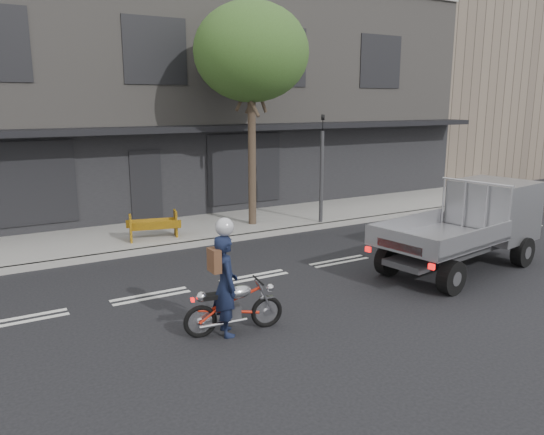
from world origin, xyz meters
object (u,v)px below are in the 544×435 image
Objects in this scene: street_tree at (251,53)px; rider at (226,285)px; flatbed_ute at (484,215)px; traffic_light_pole at (322,175)px; motorcycle at (234,306)px; construction_barrier at (156,226)px.

street_tree reaches higher than rider.
flatbed_ute is at bearing -62.01° from street_tree.
street_tree reaches higher than traffic_light_pole.
motorcycle is 6.16m from construction_barrier.
construction_barrier is at bearing 130.24° from flatbed_ute.
construction_barrier is (-5.24, 0.40, -1.12)m from traffic_light_pole.
motorcycle is at bearing 175.81° from flatbed_ute.
street_tree is 1.93× the size of traffic_light_pole.
traffic_light_pole is 5.37m from construction_barrier.
street_tree is 9.03m from motorcycle.
traffic_light_pole is at bearing 93.95° from flatbed_ute.
traffic_light_pole is 2.01× the size of rider.
street_tree is at bearing 68.80° from motorcycle.
rider is at bearing -121.41° from street_tree.
flatbed_ute is at bearing -77.04° from traffic_light_pole.
rider is at bearing 175.71° from flatbed_ute.
street_tree is 3.88× the size of rider.
construction_barrier is at bearing 2.01° from rider.
rider is at bearing -97.23° from construction_barrier.
rider is at bearing -136.39° from traffic_light_pole.
rider is (-4.02, -6.58, -4.41)m from street_tree.
motorcycle is 0.43m from rider.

